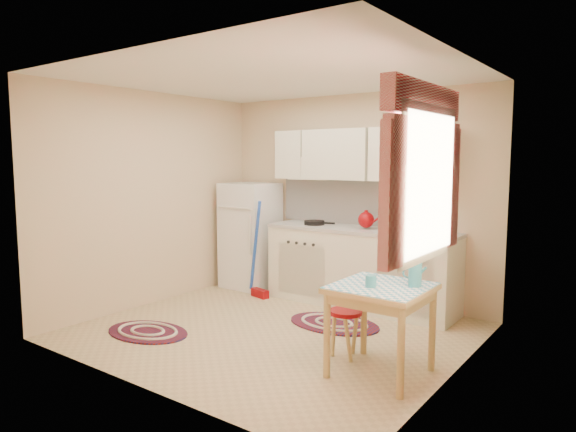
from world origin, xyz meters
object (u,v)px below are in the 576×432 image
object	(u,v)px
table	(381,330)
stool	(345,334)
fridge	(250,235)
base_cabinets	(360,269)

from	to	relation	value
table	stool	distance (m)	0.45
fridge	stool	size ratio (longest dim) A/B	3.33
table	stool	xyz separation A→B (m)	(-0.40, 0.14, -0.15)
base_cabinets	stool	size ratio (longest dim) A/B	5.36
fridge	base_cabinets	size ratio (longest dim) A/B	0.62
stool	base_cabinets	bearing A→B (deg)	113.87
fridge	base_cabinets	xyz separation A→B (m)	(1.63, 0.05, -0.26)
table	fridge	bearing A→B (deg)	149.75
base_cabinets	table	xyz separation A→B (m)	(1.05, -1.61, -0.08)
table	stool	bearing A→B (deg)	160.89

